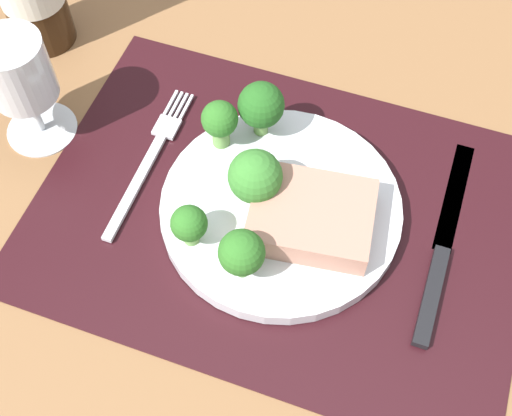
{
  "coord_description": "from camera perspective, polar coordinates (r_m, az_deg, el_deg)",
  "views": [
    {
      "loc": [
        8.86,
        -32.15,
        55.96
      ],
      "look_at": [
        -2.09,
        -1.19,
        1.9
      ],
      "focal_mm": 47.04,
      "sensor_mm": 36.0,
      "label": 1
    }
  ],
  "objects": [
    {
      "name": "broccoli_near_steak",
      "position": [
        0.59,
        -5.71,
        -1.39
      ],
      "size": [
        3.36,
        3.36,
        4.63
      ],
      "color": "#6B994C",
      "rests_on": "plate"
    },
    {
      "name": "steak",
      "position": [
        0.61,
        4.73,
        -0.71
      ],
      "size": [
        12.14,
        10.1,
        2.83
      ],
      "primitive_type": "cube",
      "rotation": [
        0.0,
        0.0,
        0.13
      ],
      "color": "tan",
      "rests_on": "plate"
    },
    {
      "name": "wine_glass",
      "position": [
        0.69,
        -19.48,
        10.48
      ],
      "size": [
        7.32,
        7.32,
        12.38
      ],
      "color": "silver",
      "rests_on": "ground_plane"
    },
    {
      "name": "plate",
      "position": [
        0.64,
        2.12,
        -0.05
      ],
      "size": [
        23.07,
        23.07,
        1.6
      ],
      "primitive_type": "cylinder",
      "color": "silver",
      "rests_on": "placemat"
    },
    {
      "name": "fork",
      "position": [
        0.69,
        -9.04,
        4.11
      ],
      "size": [
        2.4,
        19.2,
        0.5
      ],
      "rotation": [
        0.0,
        0.0,
        -0.03
      ],
      "color": "silver",
      "rests_on": "placemat"
    },
    {
      "name": "broccoli_center",
      "position": [
        0.57,
        -1.23,
        -3.86
      ],
      "size": [
        4.1,
        4.1,
        5.65
      ],
      "color": "#5B8942",
      "rests_on": "plate"
    },
    {
      "name": "broccoli_near_fork",
      "position": [
        0.65,
        -3.1,
        7.4
      ],
      "size": [
        3.61,
        3.61,
        5.52
      ],
      "color": "#6B994C",
      "rests_on": "plate"
    },
    {
      "name": "ground_plane",
      "position": [
        0.66,
        2.05,
        -1.21
      ],
      "size": [
        140.0,
        110.0,
        3.0
      ],
      "primitive_type": "cube",
      "color": "brown"
    },
    {
      "name": "placemat",
      "position": [
        0.65,
        2.09,
        -0.48
      ],
      "size": [
        47.04,
        34.23,
        0.3
      ],
      "primitive_type": "cube",
      "color": "black",
      "rests_on": "ground_plane"
    },
    {
      "name": "knife",
      "position": [
        0.65,
        15.46,
        -3.82
      ],
      "size": [
        1.8,
        23.0,
        0.8
      ],
      "rotation": [
        0.0,
        0.0,
        -0.03
      ],
      "color": "black",
      "rests_on": "placemat"
    },
    {
      "name": "broccoli_front_edge",
      "position": [
        0.61,
        -0.15,
        2.49
      ],
      "size": [
        5.08,
        5.08,
        5.99
      ],
      "color": "#5B8942",
      "rests_on": "plate"
    },
    {
      "name": "broccoli_back_left",
      "position": [
        0.65,
        0.44,
        8.69
      ],
      "size": [
        4.6,
        4.6,
        6.3
      ],
      "color": "#6B994C",
      "rests_on": "plate"
    }
  ]
}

